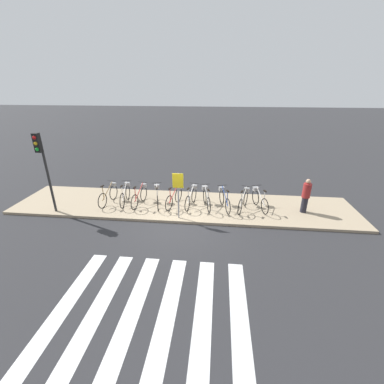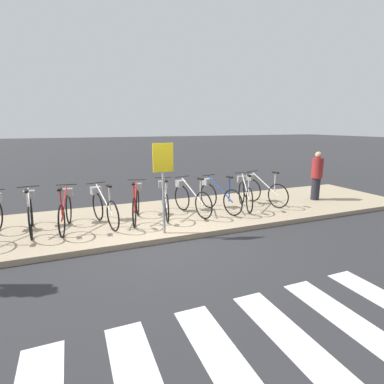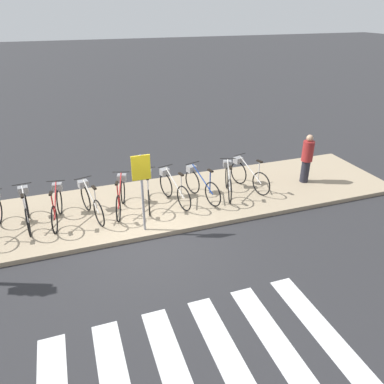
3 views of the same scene
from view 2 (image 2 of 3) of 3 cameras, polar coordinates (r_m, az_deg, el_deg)
ground_plane at (r=6.49m, az=-4.58°, el=-9.64°), size 120.00×120.00×0.00m
sidewalk at (r=7.91m, az=-8.11°, el=-5.13°), size 15.64×3.18×0.12m
parked_bicycle_1 at (r=7.56m, az=-28.44°, el=-3.37°), size 0.46×1.68×1.03m
parked_bicycle_2 at (r=7.43m, az=-22.92°, el=-3.10°), size 0.46×1.67×1.03m
parked_bicycle_3 at (r=7.43m, az=-16.55°, el=-2.61°), size 0.57×1.64×1.03m
parked_bicycle_4 at (r=7.60m, az=-10.58°, el=-1.96°), size 0.62×1.62×1.03m
parked_bicycle_5 at (r=7.84m, az=-5.21°, el=-1.34°), size 0.51×1.65×1.03m
parked_bicycle_6 at (r=8.00m, az=-0.34°, el=-1.01°), size 0.56×1.64×1.03m
parked_bicycle_7 at (r=8.29m, az=4.92°, el=-0.57°), size 0.60×1.63×1.03m
parked_bicycle_8 at (r=8.71m, az=9.99°, el=-0.07°), size 0.67×1.60×1.03m
parked_bicycle_9 at (r=9.23m, az=13.19°, el=0.49°), size 0.62×1.62×1.03m
pedestrian at (r=10.24m, az=22.67°, el=3.01°), size 0.34×0.34×1.53m
sign_post at (r=6.37m, az=-5.50°, el=3.65°), size 0.44×0.07×1.97m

